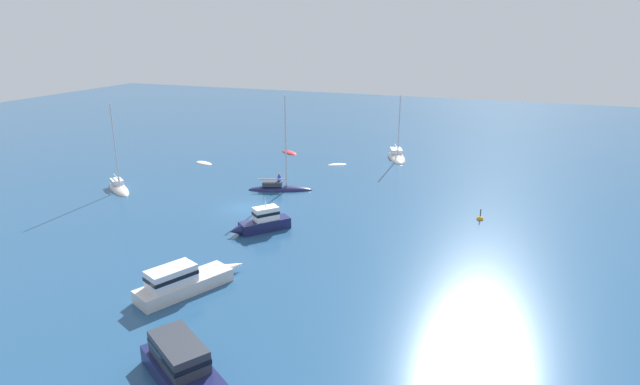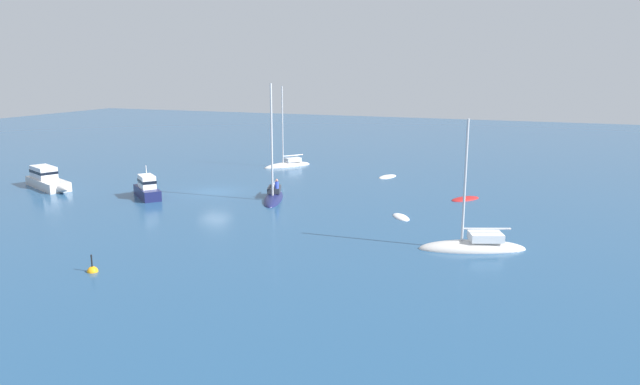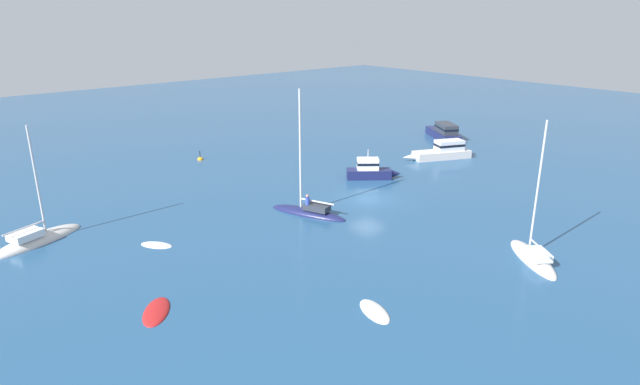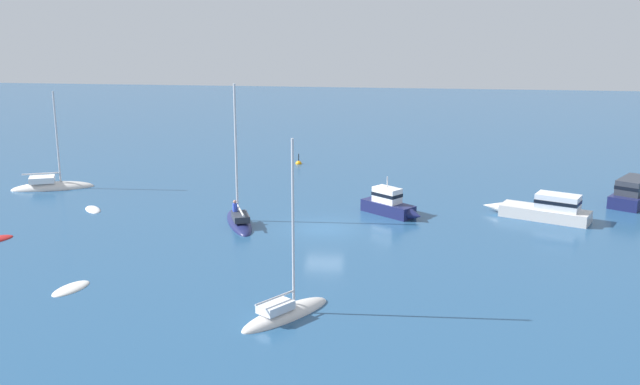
{
  "view_description": "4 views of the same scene",
  "coord_description": "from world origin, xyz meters",
  "px_view_note": "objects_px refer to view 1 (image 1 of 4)",
  "views": [
    {
      "loc": [
        38.34,
        21.72,
        15.57
      ],
      "look_at": [
        -1.18,
        6.53,
        1.85
      ],
      "focal_mm": 29.22,
      "sensor_mm": 36.0,
      "label": 1
    },
    {
      "loc": [
        -26.25,
        42.48,
        10.59
      ],
      "look_at": [
        -10.43,
        1.84,
        1.16
      ],
      "focal_mm": 32.81,
      "sensor_mm": 36.0,
      "label": 2
    },
    {
      "loc": [
        -29.52,
        -28.32,
        14.5
      ],
      "look_at": [
        -4.34,
        0.92,
        1.27
      ],
      "focal_mm": 29.82,
      "sensor_mm": 36.0,
      "label": 3
    },
    {
      "loc": [
        5.2,
        -48.43,
        14.92
      ],
      "look_at": [
        -0.93,
        5.52,
        1.0
      ],
      "focal_mm": 43.38,
      "sensor_mm": 36.0,
      "label": 4
    }
  ],
  "objects_px": {
    "powerboat": "(183,281)",
    "channel_buoy": "(480,219)",
    "sailboat": "(397,157)",
    "launch": "(187,373)",
    "rib": "(289,153)",
    "ketch_1": "(119,188)",
    "dinghy": "(204,163)",
    "powerboat_1": "(263,222)",
    "rib_1": "(337,165)",
    "ketch": "(280,188)"
  },
  "relations": [
    {
      "from": "dinghy",
      "to": "channel_buoy",
      "type": "xyz_separation_m",
      "value": [
        7.56,
        31.89,
        0.01
      ]
    },
    {
      "from": "ketch",
      "to": "channel_buoy",
      "type": "xyz_separation_m",
      "value": [
        1.35,
        19.14,
        -0.18
      ]
    },
    {
      "from": "powerboat_1",
      "to": "ketch_1",
      "type": "bearing_deg",
      "value": -64.73
    },
    {
      "from": "rib_1",
      "to": "channel_buoy",
      "type": "relative_size",
      "value": 1.93
    },
    {
      "from": "channel_buoy",
      "to": "ketch",
      "type": "bearing_deg",
      "value": -94.05
    },
    {
      "from": "powerboat_1",
      "to": "dinghy",
      "type": "bearing_deg",
      "value": -96.12
    },
    {
      "from": "rib_1",
      "to": "powerboat_1",
      "type": "distance_m",
      "value": 21.21
    },
    {
      "from": "sailboat",
      "to": "rib",
      "type": "bearing_deg",
      "value": -101.36
    },
    {
      "from": "powerboat",
      "to": "rib_1",
      "type": "relative_size",
      "value": 3.08
    },
    {
      "from": "dinghy",
      "to": "rib_1",
      "type": "xyz_separation_m",
      "value": [
        -4.93,
        14.88,
        0.0
      ]
    },
    {
      "from": "rib",
      "to": "ketch",
      "type": "bearing_deg",
      "value": -34.01
    },
    {
      "from": "launch",
      "to": "rib",
      "type": "bearing_deg",
      "value": 140.75
    },
    {
      "from": "ketch",
      "to": "ketch_1",
      "type": "relative_size",
      "value": 1.08
    },
    {
      "from": "ketch",
      "to": "ketch_1",
      "type": "xyz_separation_m",
      "value": [
        5.49,
        -14.98,
        -0.06
      ]
    },
    {
      "from": "dinghy",
      "to": "rib_1",
      "type": "bearing_deg",
      "value": 37.39
    },
    {
      "from": "launch",
      "to": "channel_buoy",
      "type": "distance_m",
      "value": 28.69
    },
    {
      "from": "ketch",
      "to": "sailboat",
      "type": "relative_size",
      "value": 1.18
    },
    {
      "from": "rib",
      "to": "channel_buoy",
      "type": "relative_size",
      "value": 2.51
    },
    {
      "from": "rib",
      "to": "ketch_1",
      "type": "bearing_deg",
      "value": -79.86
    },
    {
      "from": "rib_1",
      "to": "powerboat_1",
      "type": "height_order",
      "value": "powerboat_1"
    },
    {
      "from": "ketch",
      "to": "ketch_1",
      "type": "distance_m",
      "value": 15.95
    },
    {
      "from": "sailboat",
      "to": "launch",
      "type": "relative_size",
      "value": 1.08
    },
    {
      "from": "sailboat",
      "to": "powerboat_1",
      "type": "xyz_separation_m",
      "value": [
        26.9,
        -4.57,
        0.63
      ]
    },
    {
      "from": "ketch",
      "to": "rib",
      "type": "bearing_deg",
      "value": 90.49
    },
    {
      "from": "sailboat",
      "to": "dinghy",
      "type": "relative_size",
      "value": 2.98
    },
    {
      "from": "sailboat",
      "to": "powerboat_1",
      "type": "distance_m",
      "value": 27.3
    },
    {
      "from": "rib_1",
      "to": "dinghy",
      "type": "bearing_deg",
      "value": 163.79
    },
    {
      "from": "ketch",
      "to": "powerboat",
      "type": "bearing_deg",
      "value": -101.12
    },
    {
      "from": "channel_buoy",
      "to": "rib_1",
      "type": "bearing_deg",
      "value": -126.28
    },
    {
      "from": "dinghy",
      "to": "powerboat",
      "type": "bearing_deg",
      "value": -40.08
    },
    {
      "from": "powerboat_1",
      "to": "channel_buoy",
      "type": "bearing_deg",
      "value": 157.93
    },
    {
      "from": "ketch",
      "to": "sailboat",
      "type": "xyz_separation_m",
      "value": [
        -16.87,
        7.84,
        -0.08
      ]
    },
    {
      "from": "launch",
      "to": "rib_1",
      "type": "xyz_separation_m",
      "value": [
        -39.21,
        -6.6,
        -0.81
      ]
    },
    {
      "from": "rib",
      "to": "ketch_1",
      "type": "relative_size",
      "value": 0.34
    },
    {
      "from": "rib",
      "to": "ketch_1",
      "type": "distance_m",
      "value": 22.23
    },
    {
      "from": "ketch",
      "to": "rib",
      "type": "relative_size",
      "value": 3.16
    },
    {
      "from": "rib",
      "to": "powerboat",
      "type": "distance_m",
      "value": 36.39
    },
    {
      "from": "powerboat",
      "to": "channel_buoy",
      "type": "distance_m",
      "value": 24.98
    },
    {
      "from": "sailboat",
      "to": "launch",
      "type": "bearing_deg",
      "value": -19.74
    },
    {
      "from": "rib",
      "to": "dinghy",
      "type": "relative_size",
      "value": 1.12
    },
    {
      "from": "sailboat",
      "to": "launch",
      "type": "distance_m",
      "value": 44.96
    },
    {
      "from": "ketch",
      "to": "powerboat",
      "type": "height_order",
      "value": "ketch"
    },
    {
      "from": "sailboat",
      "to": "rib_1",
      "type": "distance_m",
      "value": 8.1
    },
    {
      "from": "sailboat",
      "to": "ketch_1",
      "type": "xyz_separation_m",
      "value": [
        22.36,
        -22.81,
        0.02
      ]
    },
    {
      "from": "powerboat",
      "to": "dinghy",
      "type": "bearing_deg",
      "value": 55.16
    },
    {
      "from": "launch",
      "to": "dinghy",
      "type": "distance_m",
      "value": 40.46
    },
    {
      "from": "ketch",
      "to": "powerboat",
      "type": "distance_m",
      "value": 20.93
    },
    {
      "from": "rib",
      "to": "sailboat",
      "type": "xyz_separation_m",
      "value": [
        -2.24,
        13.36,
        0.11
      ]
    },
    {
      "from": "powerboat",
      "to": "channel_buoy",
      "type": "bearing_deg",
      "value": -15.07
    },
    {
      "from": "ketch",
      "to": "sailboat",
      "type": "distance_m",
      "value": 18.6
    }
  ]
}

